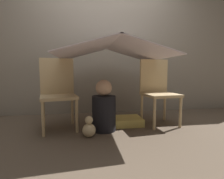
% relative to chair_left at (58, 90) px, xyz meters
% --- Properties ---
extents(ground_plane, '(8.80, 8.80, 0.00)m').
position_rel_chair_left_xyz_m(ground_plane, '(0.70, -0.28, -0.50)').
color(ground_plane, brown).
extents(wall_back, '(7.00, 0.05, 2.50)m').
position_rel_chair_left_xyz_m(wall_back, '(0.70, 0.81, 0.75)').
color(wall_back, gray).
rests_on(wall_back, ground_plane).
extents(chair_left, '(0.52, 0.52, 0.92)m').
position_rel_chair_left_xyz_m(chair_left, '(0.00, 0.00, 0.00)').
color(chair_left, '#D1B27F').
rests_on(chair_left, ground_plane).
extents(chair_right, '(0.48, 0.48, 0.92)m').
position_rel_chair_left_xyz_m(chair_right, '(1.37, 0.00, 0.00)').
color(chair_right, '#D1B27F').
rests_on(chair_right, ground_plane).
extents(sheet_canopy, '(1.36, 1.19, 0.20)m').
position_rel_chair_left_xyz_m(sheet_canopy, '(0.70, -0.08, 0.52)').
color(sheet_canopy, silver).
extents(person_front, '(0.30, 0.30, 0.64)m').
position_rel_chair_left_xyz_m(person_front, '(0.58, -0.20, -0.22)').
color(person_front, black).
rests_on(person_front, ground_plane).
extents(floor_cushion, '(0.44, 0.35, 0.10)m').
position_rel_chair_left_xyz_m(floor_cushion, '(0.90, -0.01, -0.45)').
color(floor_cushion, '#E5CC66').
rests_on(floor_cushion, ground_plane).
extents(plush_toy, '(0.15, 0.15, 0.24)m').
position_rel_chair_left_xyz_m(plush_toy, '(0.38, -0.39, -0.40)').
color(plush_toy, beige).
rests_on(plush_toy, ground_plane).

